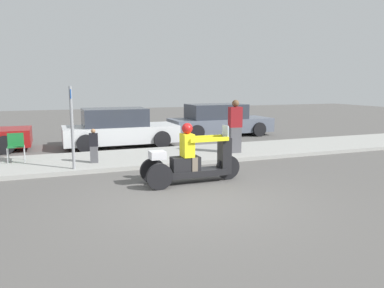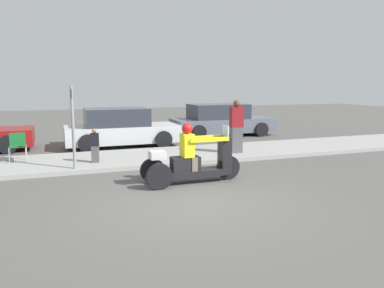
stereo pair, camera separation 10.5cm
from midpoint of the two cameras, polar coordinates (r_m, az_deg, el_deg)
The scene contains 9 objects.
ground_plane at distance 7.72m, azimuth 0.85°, elevation -8.76°, with size 60.00×60.00×0.00m, color #565451.
sidewalk_strip at distance 11.98m, azimuth -7.02°, elevation -2.06°, with size 28.00×2.80×0.12m.
motorcycle_trike at distance 9.01m, azimuth 0.34°, elevation -2.71°, with size 2.47×0.73×1.46m.
spectator_by_tree at distance 11.12m, azimuth -14.32°, elevation -0.33°, with size 0.26×0.19×0.99m.
spectator_end_of_line at distance 12.39m, azimuth 7.02°, elevation 2.52°, with size 0.43×0.27×1.74m.
folding_chair_curbside at distance 12.15m, azimuth -24.82°, elevation 0.02°, with size 0.47×0.47×0.82m.
parked_car_lot_center at distance 17.36m, azimuth 4.65°, elevation 3.56°, with size 4.69×2.00×1.46m.
parked_car_lot_left at distance 14.54m, azimuth -10.63°, elevation 2.35°, with size 4.24×2.00×1.46m.
street_sign at distance 10.37m, azimuth -17.42°, elevation 2.89°, with size 0.08×0.36×2.20m.
Camera 2 is at (-2.57, -6.88, 2.37)m, focal length 35.00 mm.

